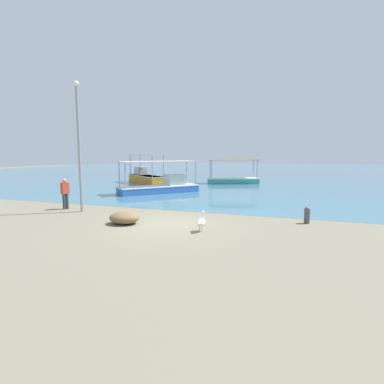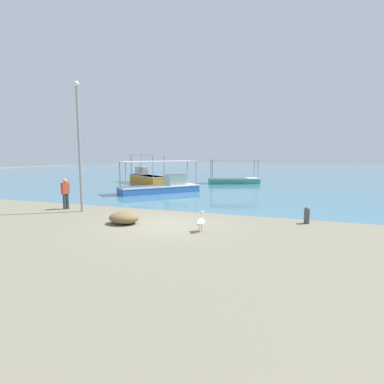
% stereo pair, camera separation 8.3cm
% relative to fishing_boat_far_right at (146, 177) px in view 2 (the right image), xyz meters
% --- Properties ---
extents(ground, '(120.00, 120.00, 0.00)m').
position_rel_fishing_boat_far_right_xyz_m(ground, '(9.68, -16.51, -0.66)').
color(ground, '#78725D').
extents(harbor_water, '(110.00, 90.00, 0.00)m').
position_rel_fishing_boat_far_right_xyz_m(harbor_water, '(9.68, 31.49, -0.66)').
color(harbor_water, teal).
rests_on(harbor_water, ground).
extents(fishing_boat_far_right, '(5.75, 4.91, 2.98)m').
position_rel_fishing_boat_far_right_xyz_m(fishing_boat_far_right, '(0.00, 0.00, 0.00)').
color(fishing_boat_far_right, orange).
rests_on(fishing_boat_far_right, harbor_water).
extents(fishing_boat_near_right, '(5.53, 5.96, 2.48)m').
position_rel_fishing_boat_far_right_xyz_m(fishing_boat_near_right, '(4.97, -6.64, -0.10)').
color(fishing_boat_near_right, '#376BBF').
rests_on(fishing_boat_near_right, harbor_water).
extents(fishing_boat_far_left, '(5.52, 3.66, 2.48)m').
position_rel_fishing_boat_far_right_xyz_m(fishing_boat_far_left, '(8.74, 2.91, -0.18)').
color(fishing_boat_far_left, teal).
rests_on(fishing_boat_far_left, harbor_water).
extents(pelican, '(0.33, 0.81, 0.80)m').
position_rel_fishing_boat_far_right_xyz_m(pelican, '(11.57, -17.18, -0.29)').
color(pelican, '#E0997A').
rests_on(pelican, ground).
extents(lamp_post, '(0.28, 0.28, 6.66)m').
position_rel_fishing_boat_far_right_xyz_m(lamp_post, '(4.40, -15.33, 3.03)').
color(lamp_post, gray).
rests_on(lamp_post, ground).
extents(mooring_bollard, '(0.25, 0.25, 0.74)m').
position_rel_fishing_boat_far_right_xyz_m(mooring_bollard, '(15.51, -14.32, -0.27)').
color(mooring_bollard, '#47474C').
rests_on(mooring_bollard, ground).
extents(fisherman_standing, '(0.32, 0.45, 1.69)m').
position_rel_fishing_boat_far_right_xyz_m(fisherman_standing, '(3.04, -14.99, 0.24)').
color(fisherman_standing, '#2D3D41').
rests_on(fisherman_standing, ground).
extents(net_pile, '(1.33, 1.13, 0.53)m').
position_rel_fishing_boat_far_right_xyz_m(net_pile, '(8.00, -17.00, -0.40)').
color(net_pile, brown).
rests_on(net_pile, ground).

